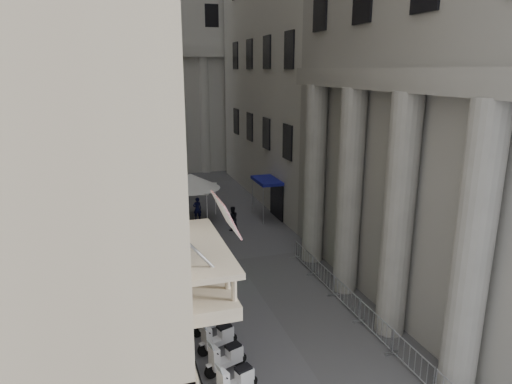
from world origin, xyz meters
TOP-DOWN VIEW (x-y plane):
  - far_building at (0.00, 48.00)m, footprint 22.00×10.00m
  - iron_fence at (-4.30, 18.00)m, footprint 0.30×28.00m
  - blue_awning at (4.15, 26.00)m, footprint 1.60×3.00m
  - scooter_4 at (-3.03, 9.41)m, footprint 1.50×0.97m
  - scooter_5 at (-3.03, 10.78)m, footprint 1.50×0.97m
  - scooter_6 at (-3.03, 12.15)m, footprint 1.50×0.97m
  - scooter_7 at (-3.03, 13.52)m, footprint 1.50×0.97m
  - scooter_8 at (-3.03, 14.89)m, footprint 1.50×0.97m
  - scooter_9 at (-3.03, 16.27)m, footprint 1.50×0.97m
  - scooter_10 at (-3.03, 17.64)m, footprint 1.50×0.97m
  - scooter_11 at (-3.03, 19.01)m, footprint 1.50×0.97m
  - scooter_12 at (-3.03, 20.38)m, footprint 1.50×0.97m
  - barrier_1 at (3.40, 7.27)m, footprint 0.60×2.40m
  - barrier_2 at (3.40, 9.77)m, footprint 0.60×2.40m
  - barrier_3 at (3.40, 12.27)m, footprint 0.60×2.40m
  - barrier_4 at (3.40, 14.77)m, footprint 0.60×2.40m
  - barrier_5 at (3.40, 17.27)m, footprint 0.60×2.40m
  - security_tent at (-1.74, 28.03)m, footprint 4.31×4.31m
  - street_lamp at (-3.85, 27.58)m, footprint 2.78×1.00m
  - info_kiosk at (-3.17, 17.25)m, footprint 0.49×0.80m
  - pedestrian_a at (-0.87, 27.10)m, footprint 0.67×0.47m
  - pedestrian_b at (1.03, 24.15)m, footprint 0.84×0.66m
  - pedestrian_c at (-1.95, 31.28)m, footprint 1.08×0.99m

SIDE VIEW (x-z plane):
  - iron_fence at x=-4.30m, z-range -0.70..0.70m
  - blue_awning at x=4.15m, z-range -1.50..1.50m
  - scooter_4 at x=-3.03m, z-range -0.75..0.75m
  - scooter_5 at x=-3.03m, z-range -0.75..0.75m
  - scooter_6 at x=-3.03m, z-range -0.75..0.75m
  - scooter_7 at x=-3.03m, z-range -0.75..0.75m
  - scooter_8 at x=-3.03m, z-range -0.75..0.75m
  - scooter_9 at x=-3.03m, z-range -0.75..0.75m
  - scooter_10 at x=-3.03m, z-range -0.75..0.75m
  - scooter_11 at x=-3.03m, z-range -0.75..0.75m
  - scooter_12 at x=-3.03m, z-range -0.75..0.75m
  - barrier_1 at x=3.40m, z-range -0.55..0.55m
  - barrier_2 at x=3.40m, z-range -0.55..0.55m
  - barrier_3 at x=3.40m, z-range -0.55..0.55m
  - barrier_4 at x=3.40m, z-range -0.55..0.55m
  - barrier_5 at x=3.40m, z-range -0.55..0.55m
  - info_kiosk at x=-3.17m, z-range 0.01..1.64m
  - pedestrian_b at x=1.03m, z-range 0.00..1.72m
  - pedestrian_a at x=-0.87m, z-range 0.00..1.73m
  - pedestrian_c at x=-1.95m, z-range 0.00..1.85m
  - security_tent at x=-1.74m, z-range 1.18..4.68m
  - street_lamp at x=-3.85m, z-range 0.88..9.69m
  - far_building at x=0.00m, z-range 0.00..30.00m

